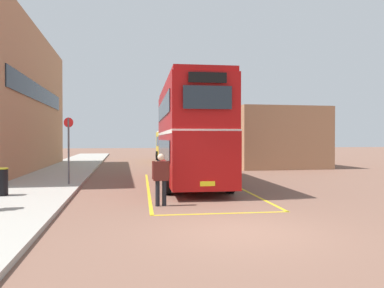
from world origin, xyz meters
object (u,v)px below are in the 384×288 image
single_deck_bus (172,145)px  pedestrian_boarding (161,176)px  double_decker_bus (189,132)px  bus_stop_sign (69,144)px  litter_bin (1,182)px

single_deck_bus → pedestrian_boarding: single_deck_bus is taller
pedestrian_boarding → double_decker_bus: bearing=71.1°
pedestrian_boarding → bus_stop_sign: size_ratio=0.57×
litter_bin → bus_stop_sign: size_ratio=0.33×
double_decker_bus → pedestrian_boarding: (-1.92, -5.58, -1.53)m
pedestrian_boarding → litter_bin: (-5.52, 2.39, -0.35)m
bus_stop_sign → single_deck_bus: bearing=68.8°
single_deck_bus → pedestrian_boarding: size_ratio=4.94×
single_deck_bus → litter_bin: size_ratio=8.50×
single_deck_bus → bus_stop_sign: 19.72m
single_deck_bus → bus_stop_sign: bearing=-111.2°
single_deck_bus → bus_stop_sign: bus_stop_sign is taller
single_deck_bus → double_decker_bus: bearing=-95.0°
double_decker_bus → bus_stop_sign: size_ratio=3.46×
single_deck_bus → pedestrian_boarding: 24.18m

